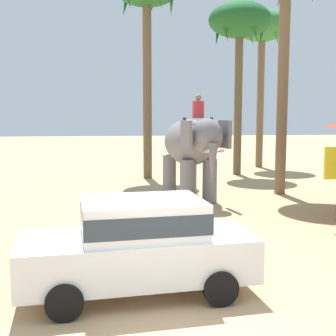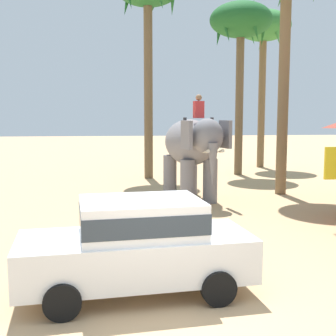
{
  "view_description": "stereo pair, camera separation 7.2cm",
  "coord_description": "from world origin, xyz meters",
  "px_view_note": "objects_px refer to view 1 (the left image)",
  "views": [
    {
      "loc": [
        -0.89,
        -6.5,
        3.19
      ],
      "look_at": [
        0.64,
        6.65,
        1.6
      ],
      "focal_mm": 47.97,
      "sensor_mm": 36.0,
      "label": 1
    },
    {
      "loc": [
        -0.82,
        -6.5,
        3.19
      ],
      "look_at": [
        0.64,
        6.65,
        1.6
      ],
      "focal_mm": 47.97,
      "sensor_mm": 36.0,
      "label": 2
    }
  ],
  "objects_px": {
    "elephant_with_mahout": "(191,147)",
    "palm_tree_near_hut": "(262,31)",
    "car_sedan_foreground": "(139,242)",
    "palm_tree_far_back": "(240,26)"
  },
  "relations": [
    {
      "from": "elephant_with_mahout",
      "to": "palm_tree_near_hut",
      "type": "relative_size",
      "value": 0.43
    },
    {
      "from": "car_sedan_foreground",
      "to": "elephant_with_mahout",
      "type": "relative_size",
      "value": 1.06
    },
    {
      "from": "car_sedan_foreground",
      "to": "elephant_with_mahout",
      "type": "bearing_deg",
      "value": 74.44
    },
    {
      "from": "elephant_with_mahout",
      "to": "palm_tree_far_back",
      "type": "relative_size",
      "value": 0.45
    },
    {
      "from": "elephant_with_mahout",
      "to": "palm_tree_far_back",
      "type": "distance_m",
      "value": 9.61
    },
    {
      "from": "elephant_with_mahout",
      "to": "palm_tree_far_back",
      "type": "height_order",
      "value": "palm_tree_far_back"
    },
    {
      "from": "car_sedan_foreground",
      "to": "palm_tree_near_hut",
      "type": "height_order",
      "value": "palm_tree_near_hut"
    },
    {
      "from": "car_sedan_foreground",
      "to": "palm_tree_near_hut",
      "type": "distance_m",
      "value": 21.47
    },
    {
      "from": "palm_tree_far_back",
      "to": "elephant_with_mahout",
      "type": "bearing_deg",
      "value": -117.99
    },
    {
      "from": "palm_tree_near_hut",
      "to": "palm_tree_far_back",
      "type": "relative_size",
      "value": 1.04
    }
  ]
}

